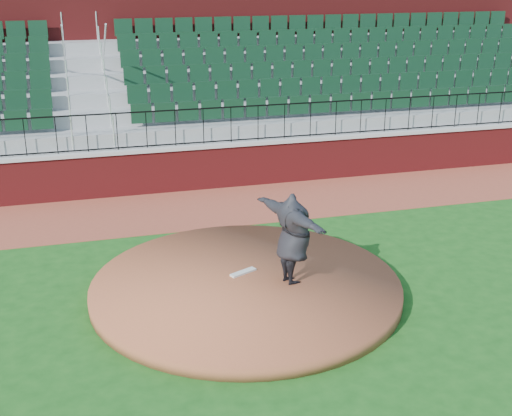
{
  "coord_description": "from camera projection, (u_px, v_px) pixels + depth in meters",
  "views": [
    {
      "loc": [
        -3.51,
        -11.18,
        6.06
      ],
      "look_at": [
        0.0,
        1.5,
        1.3
      ],
      "focal_mm": 47.45,
      "sensor_mm": 36.0,
      "label": 1
    }
  ],
  "objects": [
    {
      "name": "ground",
      "position": [
        277.0,
        296.0,
        13.08
      ],
      "size": [
        90.0,
        90.0,
        0.0
      ],
      "primitive_type": "plane",
      "color": "#164C15",
      "rests_on": "ground"
    },
    {
      "name": "warning_track",
      "position": [
        217.0,
        206.0,
        17.97
      ],
      "size": [
        34.0,
        3.2,
        0.01
      ],
      "primitive_type": "cube",
      "color": "brown",
      "rests_on": "ground"
    },
    {
      "name": "field_wall",
      "position": [
        205.0,
        168.0,
        19.22
      ],
      "size": [
        34.0,
        0.35,
        1.2
      ],
      "primitive_type": "cube",
      "color": "maroon",
      "rests_on": "ground"
    },
    {
      "name": "wall_cap",
      "position": [
        204.0,
        146.0,
        19.0
      ],
      "size": [
        34.0,
        0.45,
        0.1
      ],
      "primitive_type": "cube",
      "color": "#B7B7B7",
      "rests_on": "field_wall"
    },
    {
      "name": "wall_railing",
      "position": [
        203.0,
        126.0,
        18.81
      ],
      "size": [
        34.0,
        0.05,
        1.0
      ],
      "primitive_type": null,
      "color": "black",
      "rests_on": "wall_cap"
    },
    {
      "name": "seating_stands",
      "position": [
        186.0,
        92.0,
        21.11
      ],
      "size": [
        34.0,
        5.1,
        4.6
      ],
      "primitive_type": null,
      "color": "gray",
      "rests_on": "ground"
    },
    {
      "name": "concourse_wall",
      "position": [
        172.0,
        65.0,
        23.49
      ],
      "size": [
        34.0,
        0.5,
        5.5
      ],
      "primitive_type": "cube",
      "color": "maroon",
      "rests_on": "ground"
    },
    {
      "name": "pitchers_mound",
      "position": [
        246.0,
        287.0,
        13.17
      ],
      "size": [
        6.01,
        6.01,
        0.25
      ],
      "primitive_type": "cylinder",
      "color": "brown",
      "rests_on": "ground"
    },
    {
      "name": "pitching_rubber",
      "position": [
        243.0,
        272.0,
        13.48
      ],
      "size": [
        0.59,
        0.37,
        0.04
      ],
      "primitive_type": "cube",
      "rotation": [
        0.0,
        0.0,
        0.43
      ],
      "color": "silver",
      "rests_on": "pitchers_mound"
    },
    {
      "name": "pitcher",
      "position": [
        293.0,
        238.0,
        12.81
      ],
      "size": [
        1.16,
        2.32,
        1.82
      ],
      "primitive_type": "imported",
      "rotation": [
        0.0,
        0.0,
        1.83
      ],
      "color": "black",
      "rests_on": "pitchers_mound"
    }
  ]
}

